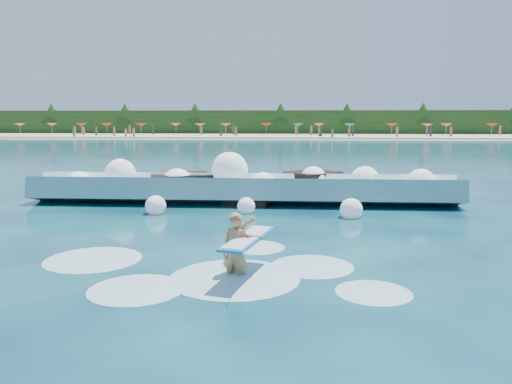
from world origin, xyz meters
TOP-DOWN VIEW (x-y plane):
  - ground at (0.00, 0.00)m, footprint 200.00×200.00m
  - beach at (0.00, 78.00)m, footprint 140.00×20.00m
  - wet_band at (0.00, 67.00)m, footprint 140.00×5.00m
  - treeline at (0.00, 88.00)m, footprint 140.00×4.00m
  - breaking_wave at (0.61, 7.13)m, footprint 17.63×2.76m
  - rock_cluster at (0.47, 7.45)m, footprint 8.52×3.42m
  - surfer_with_board at (1.45, -2.91)m, footprint 1.21×2.94m
  - wave_spray at (0.58, 6.96)m, footprint 15.24×4.61m
  - surf_foam at (0.70, -2.61)m, footprint 8.70×5.39m
  - beach_umbrellas at (-0.02, 79.61)m, footprint 113.58×6.59m
  - beachgoers at (-8.36, 75.77)m, footprint 87.86×13.77m

SIDE VIEW (x-z plane):
  - ground at x=0.00m, z-range 0.00..0.00m
  - surf_foam at x=0.70m, z-range -0.07..0.07m
  - wet_band at x=0.00m, z-range 0.00..0.08m
  - beach at x=0.00m, z-range 0.00..0.40m
  - rock_cluster at x=0.47m, z-range -0.27..1.19m
  - breaking_wave at x=0.61m, z-range -0.23..1.29m
  - surfer_with_board at x=1.45m, z-range -0.23..1.53m
  - wave_spray at x=0.58m, z-range -0.15..2.07m
  - beachgoers at x=-8.36m, z-range 0.13..2.07m
  - beach_umbrellas at x=-0.02m, z-range 2.00..2.50m
  - treeline at x=0.00m, z-range 0.00..5.00m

